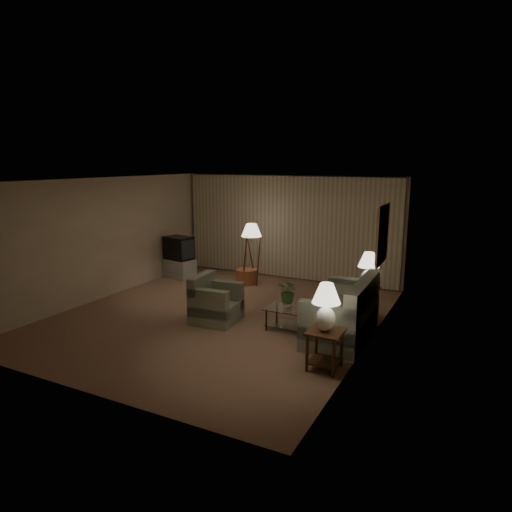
{
  "coord_description": "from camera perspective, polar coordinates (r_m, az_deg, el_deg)",
  "views": [
    {
      "loc": [
        4.62,
        -7.49,
        3.06
      ],
      "look_at": [
        0.51,
        0.6,
        1.16
      ],
      "focal_mm": 32.0,
      "sensor_mm": 36.0,
      "label": 1
    }
  ],
  "objects": [
    {
      "name": "flowers",
      "position": [
        8.31,
        4.1,
        -4.03
      ],
      "size": [
        0.5,
        0.47,
        0.44
      ],
      "primitive_type": "imported",
      "rotation": [
        0.0,
        0.0,
        -0.4
      ],
      "color": "#437534",
      "rests_on": "vase"
    },
    {
      "name": "floor_lamp",
      "position": [
        11.33,
        -0.57,
        0.37
      ],
      "size": [
        0.5,
        0.5,
        1.54
      ],
      "color": "#3B1B10",
      "rests_on": "ground"
    },
    {
      "name": "room_shell",
      "position": [
        10.19,
        -0.11,
        4.43
      ],
      "size": [
        6.04,
        7.02,
        2.72
      ],
      "color": "beige",
      "rests_on": "ground"
    },
    {
      "name": "table_lamp_near",
      "position": [
        6.75,
        8.76,
        -5.83
      ],
      "size": [
        0.42,
        0.42,
        0.73
      ],
      "color": "white",
      "rests_on": "side_table_near"
    },
    {
      "name": "armchair",
      "position": [
        8.87,
        -4.97,
        -5.95
      ],
      "size": [
        0.99,
        0.95,
        0.72
      ],
      "rotation": [
        0.0,
        0.0,
        1.66
      ],
      "color": "gray",
      "rests_on": "ground"
    },
    {
      "name": "side_table_near",
      "position": [
        6.96,
        8.6,
        -10.72
      ],
      "size": [
        0.5,
        0.5,
        0.6
      ],
      "color": "#3B1B10",
      "rests_on": "ground"
    },
    {
      "name": "vase",
      "position": [
        8.4,
        4.07,
        -6.0
      ],
      "size": [
        0.2,
        0.2,
        0.16
      ],
      "primitive_type": "imported",
      "rotation": [
        0.0,
        0.0,
        -0.43
      ],
      "color": "white",
      "rests_on": "coffee_table"
    },
    {
      "name": "side_table_far",
      "position": [
        9.34,
        13.69,
        -5.11
      ],
      "size": [
        0.46,
        0.39,
        0.6
      ],
      "color": "#3B1B10",
      "rests_on": "ground"
    },
    {
      "name": "table_lamp_far",
      "position": [
        9.18,
        13.88,
        -1.34
      ],
      "size": [
        0.42,
        0.42,
        0.72
      ],
      "color": "white",
      "rests_on": "side_table_far"
    },
    {
      "name": "coffee_table",
      "position": [
        8.42,
        5.0,
        -7.53
      ],
      "size": [
        1.11,
        0.61,
        0.41
      ],
      "color": "silver",
      "rests_on": "ground"
    },
    {
      "name": "book",
      "position": [
        8.19,
        6.39,
        -7.01
      ],
      "size": [
        0.2,
        0.25,
        0.02
      ],
      "primitive_type": "imported",
      "rotation": [
        0.0,
        0.0,
        -0.13
      ],
      "color": "olive",
      "rests_on": "coffee_table"
    },
    {
      "name": "ground",
      "position": [
        9.31,
        -4.49,
        -7.38
      ],
      "size": [
        7.0,
        7.0,
        0.0
      ],
      "primitive_type": "plane",
      "color": "#856149",
      "rests_on": "ground"
    },
    {
      "name": "sofa",
      "position": [
        8.21,
        10.62,
        -7.12
      ],
      "size": [
        1.95,
        1.04,
        0.85
      ],
      "rotation": [
        0.0,
        0.0,
        -1.55
      ],
      "color": "gray",
      "rests_on": "ground"
    },
    {
      "name": "crt_tv",
      "position": [
        12.2,
        -9.61,
        1.0
      ],
      "size": [
        0.89,
        0.77,
        0.6
      ],
      "primitive_type": "cube",
      "rotation": [
        0.0,
        0.0,
        -0.19
      ],
      "color": "black",
      "rests_on": "tv_cabinet"
    },
    {
      "name": "ottoman",
      "position": [
        11.58,
        -1.14,
        -2.55
      ],
      "size": [
        0.68,
        0.68,
        0.37
      ],
      "primitive_type": "cylinder",
      "rotation": [
        0.0,
        0.0,
        0.27
      ],
      "color": "#B0643B",
      "rests_on": "ground"
    },
    {
      "name": "tv_cabinet",
      "position": [
        12.31,
        -9.52,
        -1.52
      ],
      "size": [
        0.99,
        0.81,
        0.5
      ],
      "primitive_type": "cube",
      "rotation": [
        0.0,
        0.0,
        -0.19
      ],
      "color": "#A5A5A8",
      "rests_on": "ground"
    }
  ]
}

